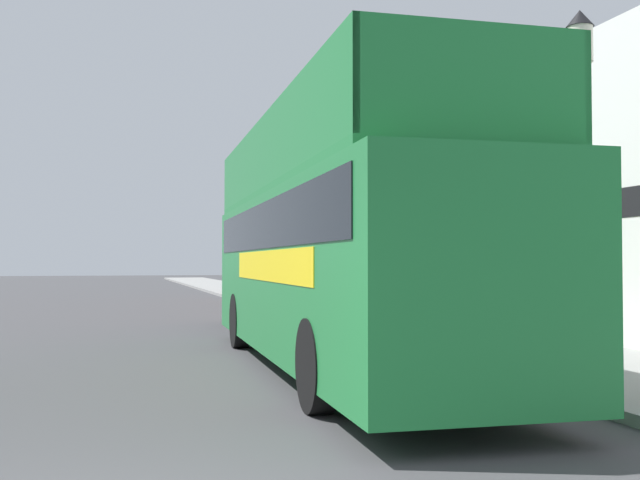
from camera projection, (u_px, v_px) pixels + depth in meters
ground_plane at (100, 314)px, 24.44m from camera, size 144.00×144.00×0.00m
sidewalk at (345, 314)px, 23.57m from camera, size 3.85×108.00×0.14m
brick_terrace_rear at (433, 193)px, 29.12m from camera, size 6.00×20.14×8.82m
tour_bus at (334, 257)px, 11.99m from camera, size 2.79×11.15×3.97m
parked_car_ahead_of_bus at (271, 302)px, 19.56m from camera, size 1.92×4.02×1.41m
lamp_post_nearest at (581, 126)px, 9.48m from camera, size 0.35×0.35×4.78m
lamp_post_second at (357, 194)px, 18.16m from camera, size 0.35×0.35×4.65m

